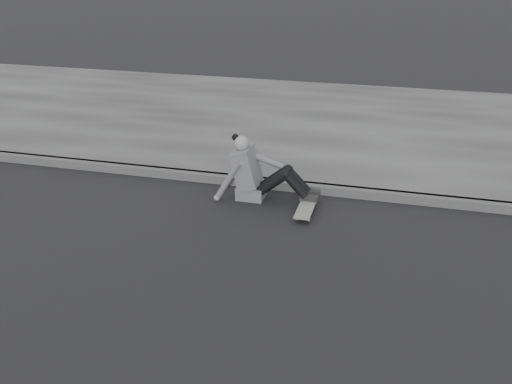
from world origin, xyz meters
TOP-DOWN VIEW (x-y plane):
  - ground at (0.00, 0.00)m, footprint 80.00×80.00m
  - curb at (0.00, 2.58)m, footprint 24.00×0.16m
  - sidewalk at (0.00, 5.60)m, footprint 24.00×6.00m
  - skateboard at (0.89, 1.95)m, footprint 0.20×0.78m
  - seated_woman at (0.15, 2.19)m, footprint 1.38×0.46m

SIDE VIEW (x-z plane):
  - ground at x=0.00m, z-range 0.00..0.00m
  - curb at x=0.00m, z-range 0.00..0.12m
  - sidewalk at x=0.00m, z-range 0.00..0.12m
  - skateboard at x=0.89m, z-range 0.03..0.12m
  - seated_woman at x=0.15m, z-range -0.08..0.80m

